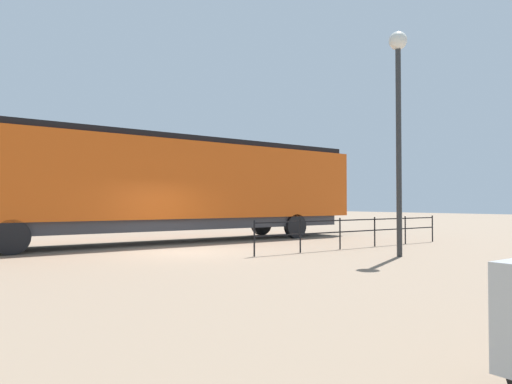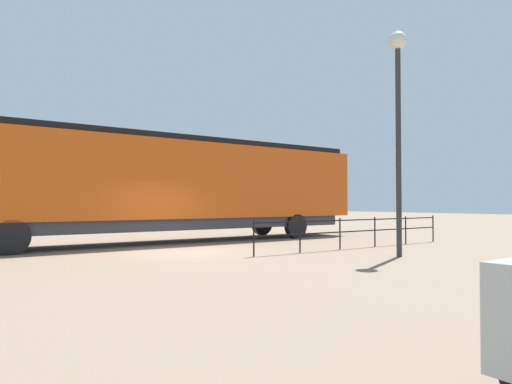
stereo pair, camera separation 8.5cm
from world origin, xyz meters
name	(u,v)px [view 2 (the right image)]	position (x,y,z in m)	size (l,w,h in m)	color
ground_plane	(187,252)	(0.00, 0.00, 0.00)	(120.00, 120.00, 0.00)	#84705B
locomotive	(181,184)	(-3.74, 1.61, 2.40)	(2.92, 18.07, 4.29)	#D15114
lamp_post	(398,96)	(4.89, 4.58, 4.85)	(0.55, 0.55, 6.80)	#2D2D2D
platform_fence	(358,228)	(2.33, 5.63, 0.71)	(0.05, 9.20, 1.09)	black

